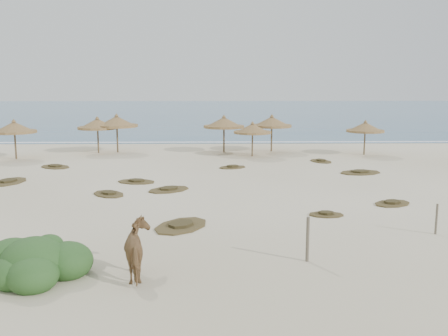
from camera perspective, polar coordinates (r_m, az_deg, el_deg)
The scene contains 26 objects.
ground at distance 19.20m, azimuth -5.99°, elevation -6.36°, with size 160.00×160.00×0.00m, color beige.
ocean at distance 93.54m, azimuth -2.07°, elevation 6.52°, with size 200.00×100.00×0.01m, color #2D5D88.
foam_line at distance 44.72m, azimuth -3.16°, elevation 2.94°, with size 70.00×0.60×0.01m, color white.
palapa_0 at distance 37.62m, azimuth -22.85°, elevation 4.23°, with size 3.08×3.08×2.81m.
palapa_1 at distance 38.98m, azimuth -12.16°, elevation 5.15°, with size 3.66×3.66×2.99m.
palapa_2 at distance 38.96m, azimuth -14.27°, elevation 4.85°, with size 3.80×3.80×2.80m.
palapa_3 at distance 38.03m, azimuth -0.01°, elevation 5.15°, with size 3.66×3.66×2.90m.
palapa_4 at distance 36.14m, azimuth 3.27°, elevation 4.46°, with size 2.98×2.98×2.55m.
palapa_5 at distance 38.83m, azimuth 5.48°, elevation 5.21°, with size 3.45×3.45×2.90m.
palapa_6 at distance 38.23m, azimuth 15.84°, elevation 4.46°, with size 3.20×3.20×2.60m.
horse at distance 14.08m, azimuth -9.63°, elevation -9.21°, with size 0.83×1.82×1.54m, color olive.
fence_post_near at distance 15.25m, azimuth 9.54°, elevation -8.04°, with size 0.10×0.10×1.37m, color #68604E.
fence_post_far at distance 19.21m, azimuth 23.11°, elevation -5.39°, with size 0.08×0.08×1.10m, color #68604E.
bush at distance 14.81m, azimuth -20.74°, elevation -10.11°, with size 3.01×2.65×1.35m.
scrub_1 at distance 29.21m, azimuth -23.44°, elevation -1.42°, with size 1.99×2.74×0.16m.
scrub_2 at distance 24.53m, azimuth -13.04°, elevation -2.87°, with size 2.19×2.27×0.16m.
scrub_3 at distance 25.03m, azimuth -6.34°, elevation -2.43°, with size 2.61×2.46×0.16m.
scrub_4 at distance 23.29m, azimuth 18.68°, elevation -3.82°, with size 2.18×1.97×0.16m.
scrub_5 at distance 30.65m, azimuth 15.31°, elevation -0.46°, with size 2.92×2.34×0.16m.
scrub_6 at distance 33.32m, azimuth -18.73°, elevation 0.16°, with size 2.62×2.48×0.16m.
scrub_7 at distance 31.39m, azimuth 0.97°, elevation 0.12°, with size 2.09×1.79×0.16m.
scrub_9 at distance 18.78m, azimuth -4.93°, elevation -6.55°, with size 2.68×3.01×0.16m.
scrub_10 at distance 34.42m, azimuth 11.02°, elevation 0.80°, with size 1.79×2.17×0.16m.
scrub_11 at distance 16.25m, azimuth -21.22°, elevation -9.83°, with size 2.63×2.30×0.16m.
scrub_12 at distance 20.66m, azimuth 11.59°, elevation -5.19°, with size 1.45×0.98×0.16m.
scrub_13 at distance 27.25m, azimuth -9.98°, elevation -1.51°, with size 2.33×1.82×0.16m.
Camera 1 is at (1.66, -18.37, 5.32)m, focal length 40.00 mm.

